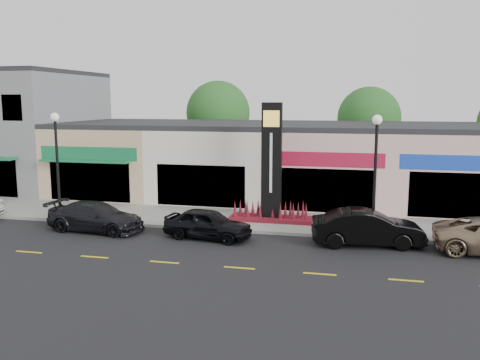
{
  "coord_description": "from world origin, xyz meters",
  "views": [
    {
      "loc": [
        7.14,
        -20.89,
        6.26
      ],
      "look_at": [
        1.41,
        4.0,
        2.23
      ],
      "focal_mm": 38.0,
      "sensor_mm": 36.0,
      "label": 1
    }
  ],
  "objects_px": {
    "lamp_west_near": "(57,154)",
    "car_black_sedan": "(208,224)",
    "car_black_conv": "(367,228)",
    "pylon_sign": "(271,180)",
    "lamp_east_near": "(375,163)",
    "car_dark_sedan": "(96,217)"
  },
  "relations": [
    {
      "from": "lamp_west_near",
      "to": "car_black_sedan",
      "type": "bearing_deg",
      "value": -11.67
    },
    {
      "from": "car_black_sedan",
      "to": "car_black_conv",
      "type": "bearing_deg",
      "value": -77.94
    },
    {
      "from": "car_black_sedan",
      "to": "pylon_sign",
      "type": "bearing_deg",
      "value": -25.62
    },
    {
      "from": "lamp_west_near",
      "to": "lamp_east_near",
      "type": "distance_m",
      "value": 16.0
    },
    {
      "from": "lamp_west_near",
      "to": "car_black_sedan",
      "type": "xyz_separation_m",
      "value": [
        8.66,
        -1.79,
        -2.79
      ]
    },
    {
      "from": "lamp_east_near",
      "to": "pylon_sign",
      "type": "height_order",
      "value": "pylon_sign"
    },
    {
      "from": "lamp_west_near",
      "to": "car_black_conv",
      "type": "relative_size",
      "value": 1.15
    },
    {
      "from": "pylon_sign",
      "to": "car_dark_sedan",
      "type": "relative_size",
      "value": 1.25
    },
    {
      "from": "lamp_west_near",
      "to": "lamp_east_near",
      "type": "bearing_deg",
      "value": 0.0
    },
    {
      "from": "pylon_sign",
      "to": "car_black_sedan",
      "type": "xyz_separation_m",
      "value": [
        -2.34,
        -3.49,
        -1.59
      ]
    },
    {
      "from": "lamp_east_near",
      "to": "car_dark_sedan",
      "type": "xyz_separation_m",
      "value": [
        -12.99,
        -1.68,
        -2.78
      ]
    },
    {
      "from": "lamp_west_near",
      "to": "car_black_conv",
      "type": "height_order",
      "value": "lamp_west_near"
    },
    {
      "from": "pylon_sign",
      "to": "car_black_conv",
      "type": "bearing_deg",
      "value": -32.52
    },
    {
      "from": "car_dark_sedan",
      "to": "car_black_conv",
      "type": "xyz_separation_m",
      "value": [
        12.72,
        0.37,
        0.09
      ]
    },
    {
      "from": "lamp_west_near",
      "to": "car_black_conv",
      "type": "bearing_deg",
      "value": -4.78
    },
    {
      "from": "lamp_east_near",
      "to": "car_black_conv",
      "type": "xyz_separation_m",
      "value": [
        -0.28,
        -1.31,
        -2.69
      ]
    },
    {
      "from": "lamp_east_near",
      "to": "car_dark_sedan",
      "type": "height_order",
      "value": "lamp_east_near"
    },
    {
      "from": "car_black_conv",
      "to": "lamp_west_near",
      "type": "bearing_deg",
      "value": 77.52
    },
    {
      "from": "lamp_west_near",
      "to": "pylon_sign",
      "type": "height_order",
      "value": "pylon_sign"
    },
    {
      "from": "lamp_west_near",
      "to": "car_black_conv",
      "type": "distance_m",
      "value": 16.01
    },
    {
      "from": "pylon_sign",
      "to": "lamp_east_near",
      "type": "bearing_deg",
      "value": -18.75
    },
    {
      "from": "car_dark_sedan",
      "to": "pylon_sign",
      "type": "bearing_deg",
      "value": -62.12
    }
  ]
}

